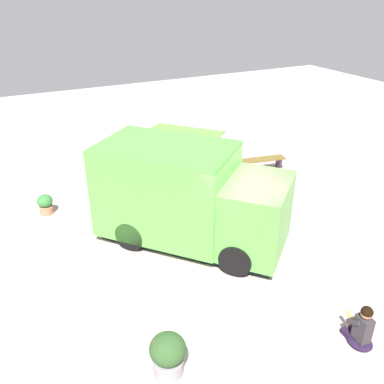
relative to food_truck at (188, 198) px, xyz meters
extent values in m
plane|color=#BDA3A0|center=(0.89, -1.09, -1.23)|extent=(40.00, 40.00, 0.00)
cube|color=#59BA45|center=(-0.39, 0.44, 0.17)|extent=(3.83, 3.95, 2.37)
cube|color=#59BA45|center=(1.19, -1.37, -0.12)|extent=(2.51, 2.45, 1.79)
cube|color=black|center=(1.64, -1.89, 0.19)|extent=(1.33, 1.16, 0.68)
cube|color=black|center=(0.44, 1.15, 0.32)|extent=(1.23, 1.41, 0.83)
cube|color=#65B143|center=(0.66, 1.34, 1.32)|extent=(1.77, 1.91, 0.03)
cube|color=black|center=(0.09, -0.10, -1.12)|extent=(4.29, 4.57, 0.22)
cylinder|color=black|center=(0.33, -1.86, -0.83)|extent=(0.69, 0.75, 0.80)
cylinder|color=black|center=(1.79, -0.59, -0.83)|extent=(0.69, 0.75, 0.80)
cylinder|color=black|center=(-1.51, 0.25, -0.83)|extent=(0.69, 0.75, 0.80)
cylinder|color=black|center=(-0.05, 1.53, -0.83)|extent=(0.69, 0.75, 0.80)
ellipsoid|color=#22152F|center=(1.31, -4.76, -1.17)|extent=(0.49, 0.56, 0.13)
cube|color=#22152F|center=(1.43, -4.57, -1.17)|extent=(0.15, 0.37, 0.11)
cube|color=#22152F|center=(1.23, -4.55, -1.17)|extent=(0.15, 0.37, 0.11)
cube|color=#322F33|center=(1.31, -4.76, -0.84)|extent=(0.25, 0.33, 0.54)
sphere|color=#A97855|center=(1.31, -4.76, -0.46)|extent=(0.22, 0.22, 0.22)
sphere|color=black|center=(1.31, -4.76, -0.44)|extent=(0.23, 0.23, 0.23)
cube|color=#322F33|center=(1.42, -4.63, -0.77)|extent=(0.13, 0.35, 0.28)
cube|color=#322F33|center=(1.23, -4.61, -0.77)|extent=(0.13, 0.35, 0.28)
cylinder|color=#D5A851|center=(1.34, -4.45, -0.85)|extent=(0.16, 0.36, 0.08)
cube|color=#6EA046|center=(1.34, -4.45, -0.83)|extent=(0.11, 0.30, 0.02)
cylinder|color=tan|center=(-3.16, 3.14, -1.10)|extent=(0.38, 0.38, 0.26)
torus|color=tan|center=(-3.16, 3.14, -0.99)|extent=(0.41, 0.41, 0.04)
ellipsoid|color=#37783A|center=(-3.16, 3.14, -0.80)|extent=(0.45, 0.45, 0.38)
sphere|color=red|center=(-3.18, 3.33, -0.77)|extent=(0.08, 0.08, 0.08)
sphere|color=#E9343C|center=(-3.18, 3.31, -0.73)|extent=(0.06, 0.06, 0.06)
sphere|color=red|center=(-3.15, 3.31, -0.72)|extent=(0.06, 0.06, 0.06)
sphere|color=red|center=(-3.29, 3.25, -0.73)|extent=(0.08, 0.08, 0.08)
sphere|color=red|center=(-3.20, 3.01, -0.69)|extent=(0.05, 0.05, 0.05)
cylinder|color=gray|center=(-2.21, -3.68, -1.08)|extent=(0.54, 0.54, 0.32)
torus|color=gray|center=(-2.21, -3.68, -0.93)|extent=(0.56, 0.56, 0.04)
ellipsoid|color=#2F5227|center=(-2.21, -3.68, -0.67)|extent=(0.65, 0.65, 0.55)
sphere|color=#CE3640|center=(-2.40, -3.59, -0.52)|extent=(0.09, 0.09, 0.09)
sphere|color=#C93D3A|center=(-2.41, -3.82, -0.56)|extent=(0.05, 0.05, 0.05)
sphere|color=#CD3947|center=(-2.07, -3.86, -0.54)|extent=(0.05, 0.05, 0.05)
sphere|color=#C23640|center=(-2.28, -3.48, -0.52)|extent=(0.07, 0.07, 0.07)
cube|color=brown|center=(4.44, 2.81, -0.77)|extent=(1.71, 0.70, 0.06)
cube|color=#352636|center=(3.78, 2.93, -1.02)|extent=(0.14, 0.35, 0.43)
cube|color=#352636|center=(5.09, 2.69, -1.02)|extent=(0.14, 0.35, 0.43)
cylinder|color=#47454E|center=(2.67, 3.38, -0.84)|extent=(0.52, 0.52, 0.79)
ellipsoid|color=#484655|center=(2.67, 3.38, -0.40)|extent=(0.53, 0.53, 0.11)
camera|label=1|loc=(-4.17, -8.45, 4.97)|focal=38.79mm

